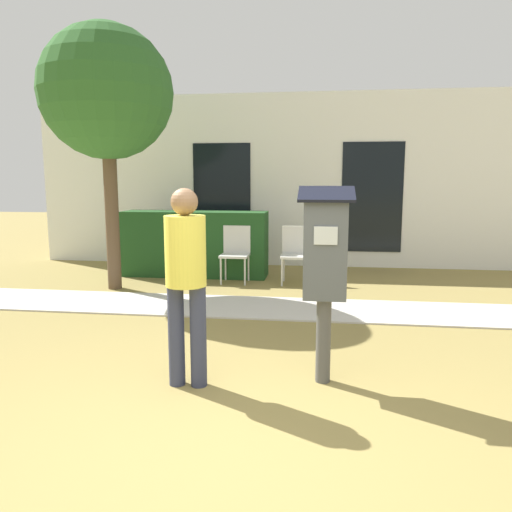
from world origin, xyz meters
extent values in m
plane|color=olive|center=(0.00, 0.00, 0.00)|extent=(40.00, 40.00, 0.00)
cube|color=beige|center=(0.00, 3.47, 0.01)|extent=(12.00, 1.10, 0.02)
cube|color=white|center=(0.00, 6.81, 1.60)|extent=(10.00, 0.24, 3.20)
cube|color=black|center=(-1.40, 6.68, 1.30)|extent=(1.10, 0.02, 2.00)
cube|color=black|center=(1.40, 6.68, 1.30)|extent=(1.10, 0.02, 2.00)
cylinder|color=#4C4C4C|center=(0.55, 1.23, 0.35)|extent=(0.12, 0.12, 0.70)
cube|color=#4C5156|center=(0.55, 1.23, 1.10)|extent=(0.34, 0.22, 0.80)
cube|color=silver|center=(0.55, 1.12, 1.22)|extent=(0.18, 0.01, 0.14)
cube|color=black|center=(0.55, 1.23, 1.53)|extent=(0.44, 0.31, 0.12)
cylinder|color=#333851|center=(-0.62, 1.02, 0.41)|extent=(0.13, 0.13, 0.82)
cylinder|color=#333851|center=(-0.44, 1.02, 0.41)|extent=(0.13, 0.13, 0.82)
cylinder|color=#EADB4C|center=(-0.53, 1.02, 1.09)|extent=(0.32, 0.32, 0.55)
sphere|color=#8C6647|center=(-0.53, 1.02, 1.48)|extent=(0.21, 0.21, 0.21)
cylinder|color=silver|center=(-1.04, 4.79, 0.21)|extent=(0.03, 0.03, 0.42)
cylinder|color=silver|center=(-0.66, 4.79, 0.21)|extent=(0.03, 0.03, 0.42)
cylinder|color=silver|center=(-1.04, 5.17, 0.21)|extent=(0.03, 0.03, 0.42)
cylinder|color=silver|center=(-0.66, 5.17, 0.21)|extent=(0.03, 0.03, 0.42)
cube|color=silver|center=(-0.85, 4.98, 0.44)|extent=(0.44, 0.44, 0.04)
cube|color=silver|center=(-0.85, 5.18, 0.68)|extent=(0.44, 0.04, 0.44)
cylinder|color=silver|center=(-0.09, 4.83, 0.21)|extent=(0.03, 0.03, 0.42)
cylinder|color=silver|center=(0.29, 4.83, 0.21)|extent=(0.03, 0.03, 0.42)
cylinder|color=silver|center=(-0.09, 5.21, 0.21)|extent=(0.03, 0.03, 0.42)
cylinder|color=silver|center=(0.29, 5.21, 0.21)|extent=(0.03, 0.03, 0.42)
cube|color=silver|center=(0.10, 5.02, 0.44)|extent=(0.44, 0.44, 0.04)
cube|color=silver|center=(0.10, 5.22, 0.68)|extent=(0.44, 0.04, 0.44)
cube|color=#1E471E|center=(-1.62, 5.48, 0.55)|extent=(2.44, 0.60, 1.10)
cylinder|color=brown|center=(-2.58, 4.34, 1.10)|extent=(0.20, 0.20, 2.20)
sphere|color=#2D6028|center=(-2.58, 4.34, 2.87)|extent=(1.90, 1.90, 1.90)
camera|label=1|loc=(0.53, -2.70, 1.66)|focal=35.00mm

